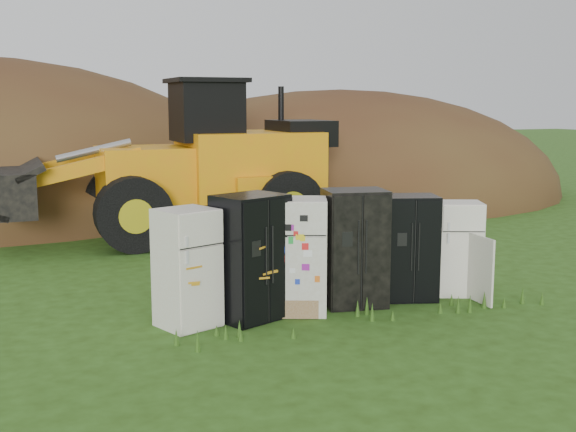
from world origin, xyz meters
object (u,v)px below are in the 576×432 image
Objects in this scene: fridge_dark_mid at (355,248)px; fridge_black_right at (409,247)px; fridge_open_door at (459,248)px; fridge_black_side at (250,257)px; fridge_sticker at (300,256)px; fridge_leftmost at (187,268)px; wheel_loader at (168,160)px.

fridge_black_right is at bearing 11.12° from fridge_dark_mid.
fridge_dark_mid is at bearing -158.04° from fridge_open_door.
fridge_black_side is 1.06× the size of fridge_sticker.
fridge_leftmost is 1.00× the size of fridge_black_right.
fridge_dark_mid is at bearing -18.92° from fridge_black_side.
fridge_sticker is 1.03× the size of fridge_black_right.
wheel_loader is at bearing 116.92° from fridge_sticker.
wheel_loader reaches higher than fridge_black_side.
fridge_leftmost is at bearing -156.45° from fridge_sticker.
fridge_black_side is 1.09× the size of fridge_black_right.
wheel_loader is (1.34, 6.77, 1.02)m from fridge_leftmost.
fridge_dark_mid reaches higher than fridge_open_door.
fridge_black_right is 7.20m from wheel_loader.
fridge_leftmost is at bearing -160.34° from fridge_black_right.
fridge_sticker is 1.13× the size of fridge_open_door.
fridge_black_side reaches higher than fridge_dark_mid.
wheel_loader is (0.38, 6.77, 0.95)m from fridge_black_side.
fridge_black_side is 0.24× the size of wheel_loader.
fridge_black_side is 1.01× the size of fridge_dark_mid.
fridge_dark_mid is (0.97, 0.06, 0.04)m from fridge_sticker.
fridge_open_door is at bearing 9.55° from fridge_dark_mid.
fridge_black_side is 2.78m from fridge_black_right.
fridge_dark_mid is 1.08× the size of fridge_black_right.
fridge_sticker is 0.23× the size of wheel_loader.
wheel_loader reaches higher than fridge_open_door.
fridge_black_right is 0.22× the size of wheel_loader.
fridge_dark_mid is (1.77, 0.07, -0.01)m from fridge_black_side.
fridge_open_door is (4.67, -0.00, -0.07)m from fridge_leftmost.
fridge_sticker is 2.90m from fridge_open_door.
fridge_sticker is (1.77, 0.01, 0.03)m from fridge_leftmost.
fridge_black_side is 1.78m from fridge_dark_mid.
fridge_dark_mid is at bearing -161.88° from fridge_black_right.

